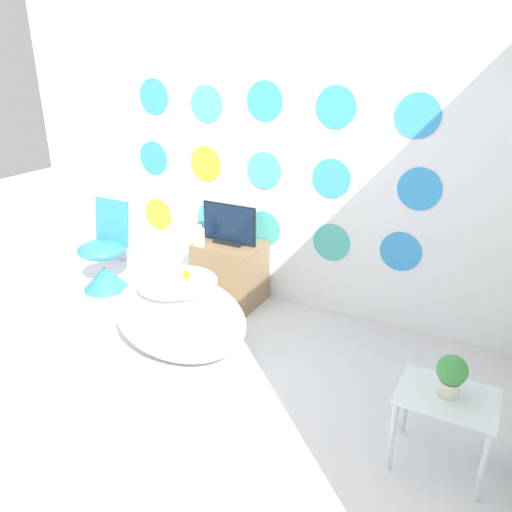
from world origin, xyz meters
name	(u,v)px	position (x,y,z in m)	size (l,w,h in m)	color
ground_plane	(109,432)	(0.00, 0.00, 0.00)	(12.00, 12.00, 0.00)	silver
wall_back_dotted	(269,149)	(0.00, 1.99, 1.30)	(5.14, 0.05, 2.60)	white
bathtub	(179,317)	(-0.12, 0.86, 0.30)	(1.02, 0.67, 0.59)	white
rubber_duck	(187,274)	(-0.06, 0.90, 0.62)	(0.06, 0.06, 0.07)	yellow
chair	(104,262)	(-1.37, 1.41, 0.26)	(0.43, 0.43, 0.80)	#338CE0
tv_cabinet	(230,272)	(-0.24, 1.73, 0.27)	(0.54, 0.42, 0.53)	#8E704C
tv	(229,226)	(-0.24, 1.74, 0.69)	(0.49, 0.12, 0.34)	black
vase	(199,236)	(-0.44, 1.59, 0.61)	(0.10, 0.10, 0.17)	white
side_table	(446,407)	(1.69, 0.66, 0.36)	(0.48, 0.35, 0.44)	silver
potted_plant_left	(452,374)	(1.69, 0.66, 0.57)	(0.15, 0.15, 0.22)	beige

